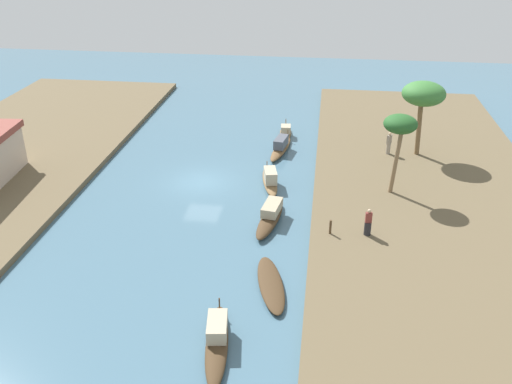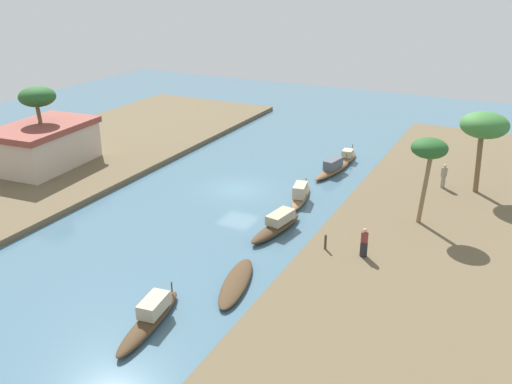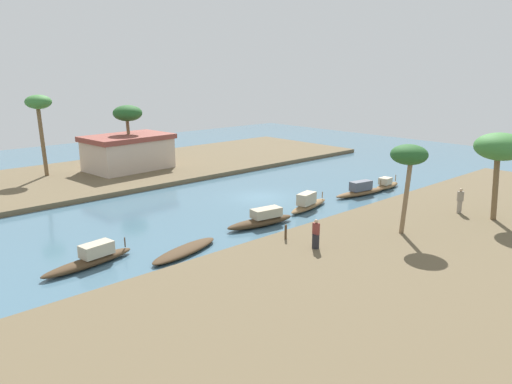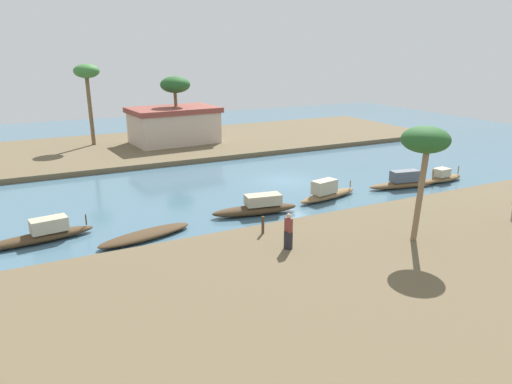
% 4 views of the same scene
% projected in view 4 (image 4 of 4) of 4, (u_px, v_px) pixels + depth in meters
% --- Properties ---
extents(river_water, '(77.48, 77.48, 0.00)m').
position_uv_depth(river_water, '(285.00, 181.00, 33.91)').
color(river_water, '#476B7F').
rests_on(river_water, ground).
extents(riverbank_left, '(46.07, 15.57, 0.41)m').
position_uv_depth(riverbank_left, '(471.00, 263.00, 20.44)').
color(riverbank_left, brown).
rests_on(riverbank_left, ground).
extents(riverbank_right, '(46.07, 15.57, 0.41)m').
position_uv_depth(riverbank_right, '(205.00, 142.00, 47.27)').
color(riverbank_right, brown).
rests_on(riverbank_right, ground).
extents(sampan_midstream, '(5.07, 1.79, 1.14)m').
position_uv_depth(sampan_midstream, '(257.00, 207.00, 26.99)').
color(sampan_midstream, '#47331E').
rests_on(sampan_midstream, river_water).
extents(sampan_with_red_awning, '(4.78, 1.86, 1.26)m').
position_uv_depth(sampan_with_red_awning, '(327.00, 192.00, 29.71)').
color(sampan_with_red_awning, brown).
rests_on(sampan_with_red_awning, river_water).
extents(sampan_downstream_large, '(5.25, 1.79, 1.18)m').
position_uv_depth(sampan_downstream_large, '(404.00, 182.00, 32.19)').
color(sampan_downstream_large, brown).
rests_on(sampan_downstream_large, river_water).
extents(sampan_with_tall_canopy, '(5.28, 1.67, 1.13)m').
position_uv_depth(sampan_with_tall_canopy, '(42.00, 234.00, 23.17)').
color(sampan_with_tall_canopy, '#47331E').
rests_on(sampan_with_tall_canopy, river_water).
extents(sampan_foreground, '(3.33, 1.20, 0.99)m').
position_uv_depth(sampan_foreground, '(444.00, 177.00, 33.71)').
color(sampan_foreground, brown).
rests_on(sampan_foreground, river_water).
extents(sampan_near_left_bank, '(5.08, 2.38, 0.37)m').
position_uv_depth(sampan_near_left_bank, '(146.00, 235.00, 23.61)').
color(sampan_near_left_bank, '#47331E').
rests_on(sampan_near_left_bank, river_water).
extents(person_on_near_bank, '(0.44, 0.44, 1.65)m').
position_uv_depth(person_on_near_bank, '(288.00, 235.00, 21.30)').
color(person_on_near_bank, '#232328').
rests_on(person_on_near_bank, riverbank_left).
extents(mooring_post, '(0.14, 0.14, 0.87)m').
position_uv_depth(mooring_post, '(263.00, 225.00, 23.10)').
color(mooring_post, '#4C3823').
rests_on(mooring_post, riverbank_left).
extents(palm_tree_left_near, '(2.13, 2.13, 5.36)m').
position_uv_depth(palm_tree_left_near, '(425.00, 143.00, 21.00)').
color(palm_tree_left_near, '#7F6647').
rests_on(palm_tree_left_near, riverbank_left).
extents(palm_tree_right_tall, '(2.80, 2.80, 6.14)m').
position_uv_depth(palm_tree_right_tall, '(175.00, 86.00, 44.81)').
color(palm_tree_right_tall, brown).
rests_on(palm_tree_right_tall, riverbank_right).
extents(palm_tree_right_short, '(2.29, 2.29, 7.30)m').
position_uv_depth(palm_tree_right_short, '(87.00, 75.00, 43.11)').
color(palm_tree_right_short, brown).
rests_on(palm_tree_right_short, riverbank_right).
extents(riverside_building, '(8.36, 5.82, 3.33)m').
position_uv_depth(riverside_building, '(174.00, 125.00, 45.18)').
color(riverside_building, '#C6B29E').
rests_on(riverside_building, riverbank_right).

